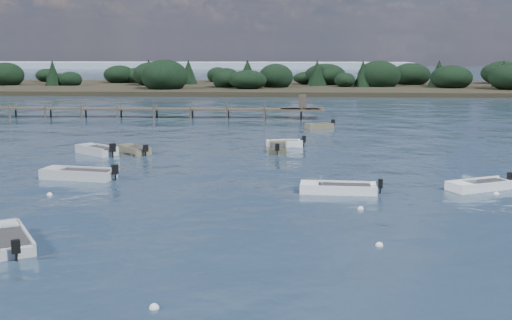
# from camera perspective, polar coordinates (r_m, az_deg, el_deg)

# --- Properties ---
(ground) EXTENTS (400.00, 400.00, 0.00)m
(ground) POSITION_cam_1_polar(r_m,az_deg,el_deg) (86.56, 1.32, 4.61)
(ground) COLOR #182839
(ground) RESTS_ON ground
(dinghy_mid_white_b) EXTENTS (4.26, 3.09, 1.07)m
(dinghy_mid_white_b) POSITION_cam_1_polar(r_m,az_deg,el_deg) (39.20, 19.33, -2.26)
(dinghy_mid_white_b) COLOR white
(dinghy_mid_white_b) RESTS_ON ground
(dinghy_mid_grey) EXTENTS (5.00, 2.47, 1.24)m
(dinghy_mid_grey) POSITION_cam_1_polar(r_m,az_deg,el_deg) (41.53, -15.51, -1.36)
(dinghy_mid_grey) COLOR #A8ACAF
(dinghy_mid_grey) RESTS_ON ground
(dinghy_extra_b) EXTENTS (1.41, 4.04, 1.11)m
(dinghy_extra_b) POSITION_cam_1_polar(r_m,az_deg,el_deg) (50.81, 1.94, 1.00)
(dinghy_extra_b) COLOR #756C4E
(dinghy_extra_b) RESTS_ON ground
(dinghy_near_olive) EXTENTS (3.55, 4.42, 1.11)m
(dinghy_near_olive) POSITION_cam_1_polar(r_m,az_deg,el_deg) (28.63, -21.21, -6.77)
(dinghy_near_olive) COLOR #A8ACAF
(dinghy_near_olive) RESTS_ON ground
(tender_far_white) EXTENTS (3.29, 1.67, 1.10)m
(tender_far_white) POSITION_cam_1_polar(r_m,az_deg,el_deg) (52.92, 2.55, 1.36)
(tender_far_white) COLOR white
(tender_far_white) RESTS_ON ground
(tender_far_grey) EXTENTS (3.75, 3.42, 1.31)m
(tender_far_grey) POSITION_cam_1_polar(r_m,az_deg,el_deg) (50.65, -13.97, 0.71)
(tender_far_grey) COLOR #A8ACAF
(tender_far_grey) RESTS_ON ground
(dinghy_extra_a) EXTENTS (3.06, 3.19, 1.10)m
(dinghy_extra_a) POSITION_cam_1_polar(r_m,az_deg,el_deg) (50.48, -10.77, 0.77)
(dinghy_extra_a) COLOR #756C4E
(dinghy_extra_a) RESTS_ON ground
(tender_far_grey_b) EXTENTS (3.10, 2.28, 1.07)m
(tender_far_grey_b) POSITION_cam_1_polar(r_m,az_deg,el_deg) (65.08, 5.66, 2.93)
(tender_far_grey_b) COLOR #756C4E
(tender_far_grey_b) RESTS_ON ground
(dinghy_mid_white_a) EXTENTS (4.65, 1.87, 1.08)m
(dinghy_mid_white_a) POSITION_cam_1_polar(r_m,az_deg,el_deg) (36.50, 7.29, -2.65)
(dinghy_mid_white_a) COLOR white
(dinghy_mid_white_a) RESTS_ON ground
(buoy_a) EXTENTS (0.32, 0.32, 0.32)m
(buoy_a) POSITION_cam_1_polar(r_m,az_deg,el_deg) (20.85, -9.04, -12.89)
(buoy_a) COLOR silver
(buoy_a) RESTS_ON ground
(buoy_b) EXTENTS (0.32, 0.32, 0.32)m
(buoy_b) POSITION_cam_1_polar(r_m,az_deg,el_deg) (32.90, 9.27, -4.35)
(buoy_b) COLOR silver
(buoy_b) RESTS_ON ground
(buoy_c) EXTENTS (0.32, 0.32, 0.32)m
(buoy_c) POSITION_cam_1_polar(r_m,az_deg,el_deg) (37.34, -17.88, -2.99)
(buoy_c) COLOR silver
(buoy_c) RESTS_ON ground
(buoy_d) EXTENTS (0.32, 0.32, 0.32)m
(buoy_d) POSITION_cam_1_polar(r_m,az_deg,el_deg) (38.12, 20.59, -2.89)
(buoy_d) COLOR silver
(buoy_d) RESTS_ON ground
(buoy_e) EXTENTS (0.32, 0.32, 0.32)m
(buoy_e) POSITION_cam_1_polar(r_m,az_deg,el_deg) (54.45, 2.33, 1.44)
(buoy_e) COLOR silver
(buoy_e) RESTS_ON ground
(buoy_extra_a) EXTENTS (0.32, 0.32, 0.32)m
(buoy_extra_a) POSITION_cam_1_polar(r_m,az_deg,el_deg) (27.15, 10.90, -7.49)
(buoy_extra_a) COLOR silver
(buoy_extra_a) RESTS_ON ground
(jetty) EXTENTS (64.50, 3.20, 3.40)m
(jetty) POSITION_cam_1_polar(r_m,az_deg,el_deg) (78.30, -15.10, 4.43)
(jetty) COLOR #494035
(jetty) RESTS_ON ground
(far_headland) EXTENTS (190.00, 40.00, 5.80)m
(far_headland) POSITION_cam_1_polar(r_m,az_deg,el_deg) (128.30, 13.17, 6.97)
(far_headland) COLOR black
(far_headland) RESTS_ON ground
(distant_haze) EXTENTS (280.00, 20.00, 2.40)m
(distant_haze) POSITION_cam_1_polar(r_m,az_deg,el_deg) (272.43, -17.06, 7.82)
(distant_haze) COLOR #93A5B6
(distant_haze) RESTS_ON ground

